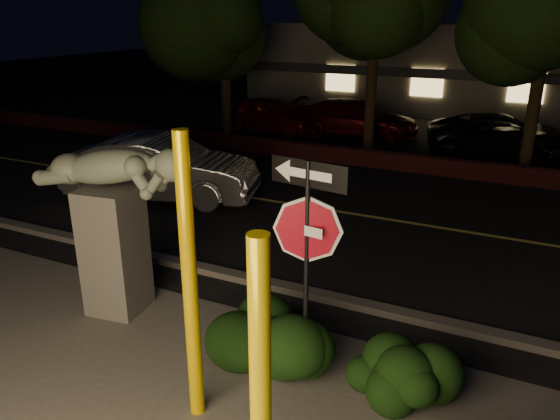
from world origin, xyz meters
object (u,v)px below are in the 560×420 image
object	(u,v)px
yellow_pole_left	(190,284)
parked_car_darkred	(356,118)
parked_car_red	(272,115)
parked_car_dark	(503,136)
sculpture	(113,211)
silver_sedan	(161,169)
signpost	(307,231)

from	to	relation	value
yellow_pole_left	parked_car_darkred	size ratio (longest dim) A/B	0.72
yellow_pole_left	parked_car_red	world-z (taller)	yellow_pole_left
parked_car_darkred	parked_car_dark	world-z (taller)	parked_car_darkred
sculpture	parked_car_dark	xyz separation A→B (m)	(4.57, 13.28, -1.01)
yellow_pole_left	sculpture	distance (m)	2.86
yellow_pole_left	parked_car_darkred	xyz separation A→B (m)	(-3.20, 15.50, -1.03)
parked_car_red	parked_car_dark	world-z (taller)	parked_car_red
sculpture	silver_sedan	distance (m)	5.64
parked_car_darkred	sculpture	bearing A→B (deg)	175.00
signpost	sculpture	distance (m)	3.39
sculpture	parked_car_red	xyz separation A→B (m)	(-3.97, 13.26, -1.00)
yellow_pole_left	signpost	distance (m)	1.50
sculpture	parked_car_darkred	bearing A→B (deg)	85.68
signpost	parked_car_darkred	world-z (taller)	signpost
yellow_pole_left	signpost	size ratio (longest dim) A/B	1.17
sculpture	parked_car_dark	bearing A→B (deg)	63.59
parked_car_darkred	yellow_pole_left	bearing A→B (deg)	-176.46
sculpture	parked_car_red	distance (m)	13.88
parked_car_dark	yellow_pole_left	bearing A→B (deg)	158.83
silver_sedan	sculpture	bearing A→B (deg)	-165.22
parked_car_dark	silver_sedan	bearing A→B (deg)	125.96
yellow_pole_left	parked_car_darkred	bearing A→B (deg)	101.65
parked_car_darkred	parked_car_dark	xyz separation A→B (m)	(5.33, -0.73, -0.01)
parked_car_red	parked_car_darkred	world-z (taller)	same
sculpture	silver_sedan	xyz separation A→B (m)	(-2.84, 4.79, -0.89)
yellow_pole_left	sculpture	bearing A→B (deg)	148.47
signpost	parked_car_dark	size ratio (longest dim) A/B	0.60
parked_car_red	parked_car_dark	bearing A→B (deg)	-82.21
yellow_pole_left	parked_car_dark	bearing A→B (deg)	81.79
signpost	silver_sedan	xyz separation A→B (m)	(-6.18, 5.14, -1.30)
sculpture	parked_car_darkred	world-z (taller)	sculpture
silver_sedan	parked_car_darkred	size ratio (longest dim) A/B	1.01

